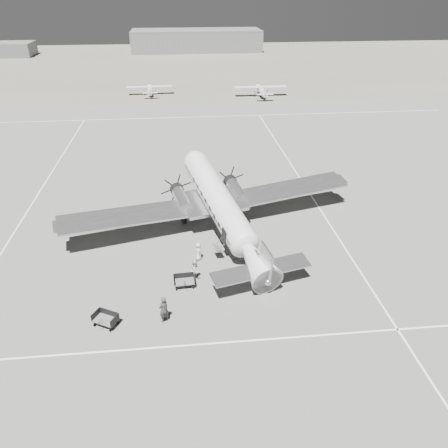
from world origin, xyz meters
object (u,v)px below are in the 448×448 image
(baggage_cart_near, at_px, (184,281))
(baggage_cart_far, at_px, (106,320))
(ramp_agent, at_px, (195,270))
(shed_secondary, at_px, (3,49))
(dc3_airliner, at_px, (222,208))
(light_plane_left, at_px, (150,90))
(ground_crew, at_px, (164,309))
(passenger, at_px, (198,251))
(light_plane_right, at_px, (261,91))
(hangar_main, at_px, (196,40))

(baggage_cart_near, bearing_deg, baggage_cart_far, -148.94)
(baggage_cart_near, bearing_deg, ramp_agent, 37.20)
(shed_secondary, height_order, dc3_airliner, dc3_airliner)
(light_plane_left, distance_m, ground_crew, 69.02)
(shed_secondary, distance_m, dc3_airliner, 128.18)
(ground_crew, height_order, passenger, ground_crew)
(baggage_cart_far, bearing_deg, ramp_agent, 64.65)
(light_plane_right, relative_size, ground_crew, 5.30)
(hangar_main, bearing_deg, baggage_cart_far, -95.53)
(baggage_cart_far, bearing_deg, ground_crew, 28.94)
(light_plane_right, height_order, ground_crew, light_plane_right)
(light_plane_left, xyz_separation_m, light_plane_right, (22.41, -3.82, 0.15))
(hangar_main, distance_m, dc3_airliner, 120.16)
(light_plane_right, relative_size, baggage_cart_near, 6.42)
(baggage_cart_near, relative_size, baggage_cart_far, 0.99)
(baggage_cart_far, height_order, ground_crew, ground_crew)
(shed_secondary, xyz_separation_m, ground_crew, (51.25, -126.49, -0.98))
(light_plane_right, bearing_deg, ground_crew, -106.06)
(hangar_main, xyz_separation_m, light_plane_right, (9.72, -66.41, -2.18))
(baggage_cart_near, bearing_deg, light_plane_left, 90.92)
(light_plane_right, distance_m, ramp_agent, 62.60)
(ramp_agent, height_order, passenger, ramp_agent)
(ground_crew, bearing_deg, shed_secondary, -105.02)
(light_plane_left, distance_m, passenger, 61.89)
(passenger, bearing_deg, ground_crew, 158.52)
(baggage_cart_far, bearing_deg, light_plane_left, 118.78)
(light_plane_left, distance_m, baggage_cart_far, 68.92)
(ground_crew, height_order, ramp_agent, ground_crew)
(light_plane_left, bearing_deg, shed_secondary, 126.42)
(dc3_airliner, distance_m, light_plane_left, 58.26)
(light_plane_left, relative_size, light_plane_right, 0.87)
(light_plane_left, xyz_separation_m, baggage_cart_near, (5.41, -65.12, -0.50))
(baggage_cart_near, distance_m, baggage_cart_far, 6.64)
(shed_secondary, bearing_deg, hangar_main, 4.76)
(shed_secondary, distance_m, light_plane_right, 92.91)
(dc3_airliner, xyz_separation_m, light_plane_right, (13.34, 53.70, -1.62))
(hangar_main, xyz_separation_m, dc3_airliner, (-3.61, -120.11, -0.56))
(hangar_main, relative_size, dc3_airliner, 1.46)
(ramp_agent, bearing_deg, light_plane_right, 9.38)
(light_plane_right, distance_m, ground_crew, 67.66)
(shed_secondary, relative_size, ground_crew, 8.82)
(passenger, bearing_deg, baggage_cart_far, 136.70)
(light_plane_left, xyz_separation_m, passenger, (6.71, -61.53, -0.15))
(light_plane_left, height_order, baggage_cart_far, light_plane_left)
(dc3_airliner, relative_size, light_plane_left, 3.07)
(light_plane_right, distance_m, passenger, 59.81)
(light_plane_right, bearing_deg, light_plane_left, 170.12)
(shed_secondary, bearing_deg, baggage_cart_far, -69.51)
(hangar_main, height_order, passenger, hangar_main)
(light_plane_left, height_order, baggage_cart_near, light_plane_left)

